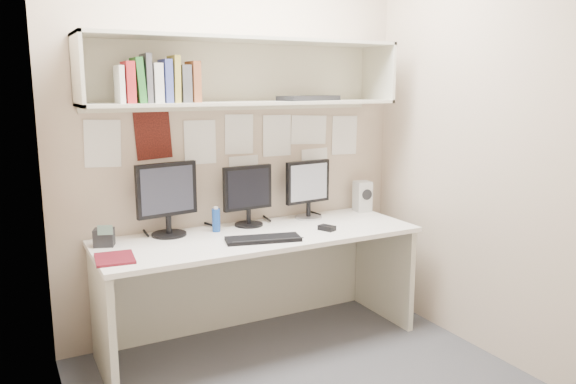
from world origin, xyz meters
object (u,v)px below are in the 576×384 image
monitor_left (167,196)px  monitor_right (308,186)px  speaker (362,196)px  maroon_notebook (115,258)px  desk_phone (104,237)px  monitor_center (248,192)px  keyboard (263,239)px  desk (260,289)px

monitor_left → monitor_right: monitor_left is taller
speaker → maroon_notebook: size_ratio=0.91×
speaker → desk_phone: size_ratio=1.63×
monitor_center → speaker: bearing=-3.8°
monitor_center → monitor_right: 0.45m
keyboard → maroon_notebook: keyboard is taller
monitor_left → keyboard: bearing=-49.0°
keyboard → monitor_left: bearing=153.7°
desk → monitor_left: (-0.51, 0.22, 0.61)m
desk → monitor_left: 0.83m
monitor_left → desk_phone: (-0.39, -0.06, -0.19)m
keyboard → maroon_notebook: size_ratio=1.83×
maroon_notebook → monitor_center: bearing=26.7°
keyboard → speaker: (0.99, 0.39, 0.10)m
monitor_left → monitor_center: bearing=-9.1°
desk → speaker: size_ratio=9.09×
monitor_right → maroon_notebook: 1.44m
monitor_right → maroon_notebook: bearing=-171.8°
monitor_right → keyboard: monitor_right is taller
maroon_notebook → desk_phone: 0.29m
monitor_center → desk_phone: bearing=180.0°
desk → monitor_center: monitor_center is taller
desk → monitor_center: (0.02, 0.22, 0.58)m
monitor_center → speaker: monitor_center is taller
desk → monitor_center: bearing=84.3°
speaker → maroon_notebook: speaker is taller
desk → maroon_notebook: bearing=-171.8°
monitor_left → monitor_center: size_ratio=1.14×
monitor_left → maroon_notebook: monitor_left is taller
desk → desk_phone: bearing=170.1°
speaker → desk: bearing=-159.3°
monitor_left → maroon_notebook: 0.58m
monitor_center → speaker: (0.91, 0.00, -0.11)m
monitor_center → maroon_notebook: bearing=-163.2°
monitor_center → monitor_right: monitor_right is taller
speaker → monitor_left: bearing=-172.5°
desk → speaker: (0.93, 0.22, 0.47)m
monitor_left → speaker: (1.45, 0.00, -0.14)m
monitor_left → desk_phone: 0.44m
maroon_notebook → desk_phone: bearing=96.3°
monitor_center → desk_phone: (-0.93, -0.06, -0.17)m
maroon_notebook → monitor_right: bearing=20.3°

